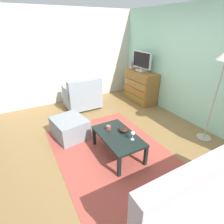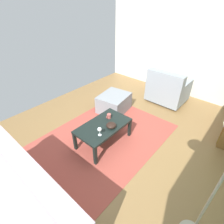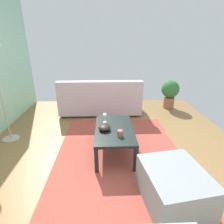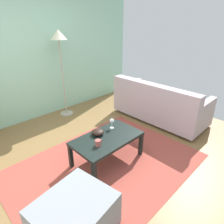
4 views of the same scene
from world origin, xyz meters
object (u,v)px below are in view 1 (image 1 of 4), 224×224
object	(u,v)px
lava_lamp	(132,64)
ottoman	(70,128)
couch_large	(220,214)
armchair	(83,96)
bowl_decorative	(124,129)
coffee_table	(118,137)
wine_glass	(133,134)
mug	(109,128)
standing_lamp	(224,65)
tv	(142,61)
dresser	(140,87)

from	to	relation	value
lava_lamp	ottoman	distance (m)	2.85
couch_large	ottoman	xyz separation A→B (m)	(-2.65, -0.82, -0.12)
couch_large	armchair	bearing A→B (deg)	-178.89
bowl_decorative	armchair	xyz separation A→B (m)	(-2.13, 0.02, -0.10)
coffee_table	couch_large	size ratio (longest dim) A/B	0.53
wine_glass	armchair	size ratio (longest dim) A/B	0.18
mug	standing_lamp	xyz separation A→B (m)	(0.67, 1.88, 1.05)
couch_large	armchair	size ratio (longest dim) A/B	2.09
bowl_decorative	ottoman	xyz separation A→B (m)	(-0.92, -0.72, -0.24)
coffee_table	mug	world-z (taller)	mug
coffee_table	standing_lamp	bearing A→B (deg)	76.09
bowl_decorative	lava_lamp	bearing A→B (deg)	142.65
lava_lamp	tv	bearing A→B (deg)	10.05
coffee_table	armchair	distance (m)	2.19
coffee_table	ottoman	distance (m)	1.14
lava_lamp	dresser	bearing A→B (deg)	5.63
lava_lamp	armchair	size ratio (longest dim) A/B	0.37
bowl_decorative	couch_large	bearing A→B (deg)	3.19
standing_lamp	couch_large	bearing A→B (deg)	-51.88
dresser	wine_glass	xyz separation A→B (m)	(2.04, -1.73, 0.07)
mug	dresser	bearing A→B (deg)	129.29
bowl_decorative	ottoman	distance (m)	1.19
bowl_decorative	armchair	world-z (taller)	armchair
dresser	bowl_decorative	distance (m)	2.46
wine_glass	mug	bearing A→B (deg)	-155.55
coffee_table	bowl_decorative	distance (m)	0.18
wine_glass	armchair	xyz separation A→B (m)	(-2.41, 0.03, -0.17)
dresser	couch_large	xyz separation A→B (m)	(3.49, -1.62, -0.13)
couch_large	tv	bearing A→B (deg)	155.12
armchair	dresser	bearing A→B (deg)	77.52
ottoman	mug	bearing A→B (deg)	34.50
wine_glass	couch_large	bearing A→B (deg)	4.00
dresser	standing_lamp	size ratio (longest dim) A/B	0.62
dresser	ottoman	distance (m)	2.59
mug	bowl_decorative	bearing A→B (deg)	50.55
wine_glass	standing_lamp	xyz separation A→B (m)	(0.22, 1.68, 0.98)
standing_lamp	armchair	bearing A→B (deg)	-147.91
wine_glass	standing_lamp	world-z (taller)	standing_lamp
couch_large	armchair	xyz separation A→B (m)	(-3.87, -0.07, 0.02)
lava_lamp	wine_glass	size ratio (longest dim) A/B	2.10
tv	coffee_table	world-z (taller)	tv
mug	standing_lamp	bearing A→B (deg)	70.32
tv	couch_large	world-z (taller)	tv
mug	standing_lamp	distance (m)	2.26
coffee_table	ottoman	world-z (taller)	same
armchair	ottoman	xyz separation A→B (m)	(1.21, -0.74, -0.15)
bowl_decorative	couch_large	xyz separation A→B (m)	(1.74, 0.10, -0.12)
tv	lava_lamp	size ratio (longest dim) A/B	2.30
coffee_table	bowl_decorative	bearing A→B (deg)	108.58
mug	bowl_decorative	xyz separation A→B (m)	(0.17, 0.21, -0.00)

